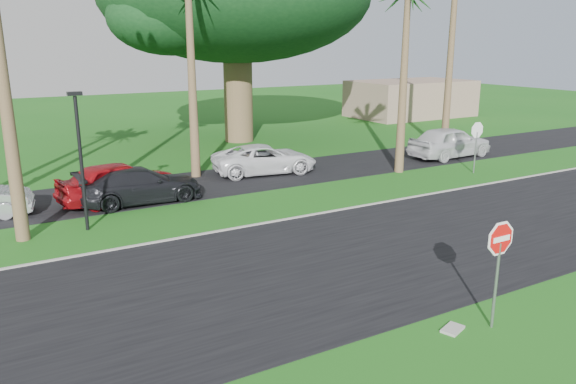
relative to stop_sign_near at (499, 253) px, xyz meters
The scene contains 13 objects.
ground 3.52m from the stop_sign_near, 99.46° to the left, with size 120.00×120.00×0.00m, color #1A5B16.
road 5.33m from the stop_sign_near, 95.71° to the left, with size 120.00×8.00×0.02m, color black.
parking_strip 15.61m from the stop_sign_near, 91.85° to the left, with size 120.00×5.00×0.02m, color black.
curb 9.23m from the stop_sign_near, 93.16° to the left, with size 120.00×0.12×0.06m, color gray.
stop_sign_near is the anchor object (origin of this frame).
stop_sign_far 15.91m from the stop_sign_near, 43.73° to the left, with size 1.05×0.07×2.62m.
streetlight_right 13.24m from the stop_sign_near, 119.48° to the left, with size 0.45×0.25×4.64m.
building_far 37.33m from the stop_sign_near, 50.98° to the left, with size 10.00×6.00×3.00m, color gray.
car_red 15.22m from the stop_sign_near, 107.88° to the left, with size 1.92×4.77×1.63m, color #9B0C12.
car_dark 14.48m from the stop_sign_near, 106.10° to the left, with size 1.98×4.86×1.41m, color black.
car_minivan 16.20m from the stop_sign_near, 80.65° to the left, with size 2.31×5.01×1.39m, color white.
car_pickup 19.49m from the stop_sign_near, 47.32° to the left, with size 2.02×5.01×1.71m, color silver.
utility_slab 1.97m from the stop_sign_near, 159.39° to the left, with size 0.55×0.35×0.06m, color #9B9A93.
Camera 1 is at (-9.11, -10.56, 6.18)m, focal length 35.00 mm.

